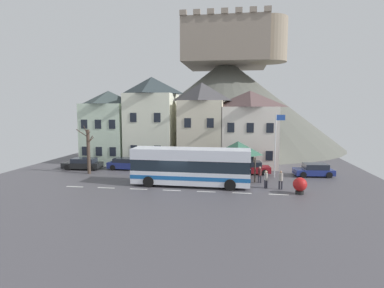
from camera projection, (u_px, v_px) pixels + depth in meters
name	position (u px, v px, depth m)	size (l,w,h in m)	color
ground_plane	(175.00, 187.00, 28.59)	(40.00, 60.00, 0.07)	#4E4C52
townhouse_00	(109.00, 127.00, 41.81)	(5.40, 6.64, 9.38)	silver
townhouse_01	(152.00, 121.00, 40.55)	(5.88, 6.04, 11.05)	silver
townhouse_02	(201.00, 124.00, 39.21)	(5.32, 5.14, 10.24)	beige
townhouse_03	(249.00, 129.00, 39.02)	(6.56, 6.40, 9.24)	silver
hilltop_castle	(226.00, 100.00, 59.39)	(42.07, 42.07, 23.07)	#5A5B53
transit_bus	(191.00, 167.00, 28.93)	(10.85, 2.93, 3.43)	white
bus_shelter	(238.00, 148.00, 32.02)	(3.60, 3.60, 3.77)	#473D33
parked_car_00	(128.00, 164.00, 36.81)	(4.63, 2.09, 1.35)	navy
parked_car_01	(251.00, 168.00, 34.33)	(4.07, 2.19, 1.37)	maroon
parked_car_02	(83.00, 164.00, 36.96)	(4.44, 2.11, 1.31)	black
parked_car_03	(314.00, 170.00, 33.12)	(4.11, 2.33, 1.33)	navy
parked_car_04	(169.00, 166.00, 35.75)	(4.58, 2.05, 1.29)	black
pedestrian_00	(230.00, 174.00, 30.75)	(0.38, 0.33, 1.46)	#38332D
pedestrian_01	(266.00, 179.00, 28.11)	(0.32, 0.32, 1.58)	#2D2D38
pedestrian_02	(260.00, 173.00, 30.13)	(0.33, 0.32, 1.56)	#2D2D38
pedestrian_03	(281.00, 179.00, 27.64)	(0.35, 0.35, 1.65)	#2D2D38
public_bench	(231.00, 169.00, 34.67)	(1.75, 0.48, 0.87)	#33473D
flagpole	(276.00, 141.00, 32.22)	(0.95, 0.10, 6.50)	silver
harbour_buoy	(300.00, 185.00, 26.13)	(1.15, 1.15, 1.40)	black
bare_tree_00	(88.00, 151.00, 34.21)	(2.02, 1.51, 5.28)	#47382D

